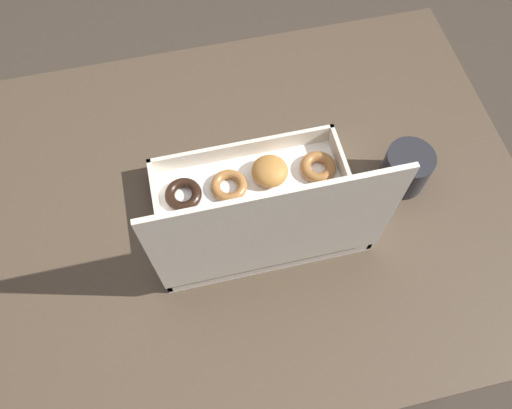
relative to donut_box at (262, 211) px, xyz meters
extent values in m
plane|color=#42382D|center=(0.06, -0.05, -0.80)|extent=(8.00, 8.00, 0.00)
cube|color=#4C3D2D|center=(0.06, -0.05, -0.08)|extent=(1.17, 0.82, 0.03)
cylinder|color=#4C3D2D|center=(-0.47, -0.42, -0.44)|extent=(0.06, 0.06, 0.70)
cylinder|color=#4C3D2D|center=(0.60, -0.42, -0.44)|extent=(0.06, 0.06, 0.70)
cylinder|color=#4C3D2D|center=(-0.47, 0.31, -0.44)|extent=(0.06, 0.06, 0.70)
cube|color=white|center=(0.00, -0.04, -0.06)|extent=(0.37, 0.25, 0.01)
cube|color=beige|center=(0.00, -0.16, -0.03)|extent=(0.37, 0.01, 0.04)
cube|color=beige|center=(0.00, 0.09, -0.03)|extent=(0.37, 0.01, 0.04)
cube|color=beige|center=(-0.18, -0.04, -0.03)|extent=(0.01, 0.25, 0.04)
cube|color=beige|center=(0.18, -0.04, -0.03)|extent=(0.01, 0.25, 0.04)
cube|color=beige|center=(0.00, 0.09, 0.11)|extent=(0.37, 0.01, 0.25)
torus|color=#9E6633|center=(-0.13, -0.09, -0.05)|extent=(0.07, 0.07, 0.02)
ellipsoid|color=#B77A38|center=(-0.04, -0.10, -0.04)|extent=(0.07, 0.07, 0.04)
torus|color=#9E6633|center=(0.04, -0.09, -0.05)|extent=(0.07, 0.07, 0.02)
torus|color=black|center=(0.13, -0.09, -0.05)|extent=(0.07, 0.07, 0.02)
torus|color=tan|center=(-0.13, 0.03, -0.05)|extent=(0.07, 0.07, 0.02)
torus|color=#381E11|center=(-0.04, 0.02, -0.05)|extent=(0.07, 0.07, 0.02)
torus|color=pink|center=(0.05, 0.03, -0.05)|extent=(0.07, 0.07, 0.02)
torus|color=white|center=(0.14, 0.02, -0.05)|extent=(0.07, 0.07, 0.02)
cylinder|color=#232328|center=(-0.29, -0.04, -0.02)|extent=(0.09, 0.09, 0.08)
cylinder|color=black|center=(-0.29, -0.04, 0.02)|extent=(0.07, 0.07, 0.01)
camera|label=1|loc=(0.09, 0.37, 0.78)|focal=35.00mm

